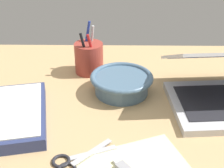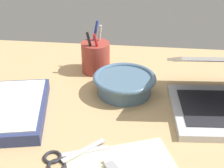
{
  "view_description": "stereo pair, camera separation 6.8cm",
  "coord_description": "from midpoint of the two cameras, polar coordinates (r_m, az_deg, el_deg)",
  "views": [
    {
      "loc": [
        1.7,
        -58.62,
        47.44
      ],
      "look_at": [
        0.72,
        8.53,
        9.0
      ],
      "focal_mm": 50.0,
      "sensor_mm": 36.0,
      "label": 1
    },
    {
      "loc": [
        8.44,
        -58.19,
        47.44
      ],
      "look_at": [
        0.72,
        8.53,
        9.0
      ],
      "focal_mm": 50.0,
      "sensor_mm": 36.0,
      "label": 2
    }
  ],
  "objects": [
    {
      "name": "desk_top",
      "position": [
        0.75,
        1.3,
        -8.61
      ],
      "size": [
        140.0,
        100.0,
        2.0
      ],
      "primitive_type": "cube",
      "color": "tan",
      "rests_on": "ground"
    },
    {
      "name": "bowl",
      "position": [
        0.86,
        4.54,
        0.09
      ],
      "size": [
        17.39,
        17.39,
        5.44
      ],
      "color": "slate",
      "rests_on": "desk_top"
    },
    {
      "name": "scissors",
      "position": [
        0.66,
        -6.07,
        -13.48
      ],
      "size": [
        13.28,
        10.97,
        0.8
      ],
      "rotation": [
        0.0,
        0.0,
        0.59
      ],
      "color": "#B7B7BC",
      "rests_on": "desk_top"
    },
    {
      "name": "pen_cup",
      "position": [
        0.97,
        -0.99,
        4.96
      ],
      "size": [
        8.78,
        8.78,
        15.6
      ],
      "color": "#9E382D",
      "rests_on": "desk_top"
    }
  ]
}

